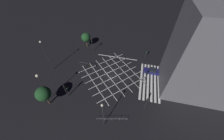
{
  "coord_description": "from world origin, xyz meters",
  "views": [
    {
      "loc": [
        -22.16,
        -5.05,
        25.76
      ],
      "look_at": [
        0.0,
        0.0,
        1.8
      ],
      "focal_mm": 20.0,
      "sensor_mm": 36.0,
      "label": 1
    }
  ],
  "objects_px": {
    "traffic_light_ne_main": "(92,43)",
    "street_tree_far": "(43,94)",
    "traffic_light_nw_cross": "(67,88)",
    "traffic_light_sw_main": "(147,102)",
    "traffic_light_median_north": "(85,65)",
    "street_lamp_east": "(40,81)",
    "street_tree_near": "(86,38)",
    "street_lamp_far": "(103,113)",
    "traffic_light_median_south": "(146,74)",
    "street_lamp_west": "(45,51)",
    "traffic_light_se_main": "(147,52)",
    "waiting_car": "(152,71)",
    "traffic_light_nw_main": "(65,88)"
  },
  "relations": [
    {
      "from": "street_lamp_west",
      "to": "street_tree_near",
      "type": "xyz_separation_m",
      "value": [
        12.62,
        -5.51,
        -3.01
      ]
    },
    {
      "from": "traffic_light_median_north",
      "to": "traffic_light_ne_main",
      "type": "bearing_deg",
      "value": 97.72
    },
    {
      "from": "traffic_light_nw_main",
      "to": "waiting_car",
      "type": "relative_size",
      "value": 0.96
    },
    {
      "from": "street_lamp_far",
      "to": "street_tree_near",
      "type": "relative_size",
      "value": 1.64
    },
    {
      "from": "traffic_light_ne_main",
      "to": "street_tree_far",
      "type": "xyz_separation_m",
      "value": [
        -20.4,
        3.39,
        0.64
      ]
    },
    {
      "from": "traffic_light_sw_main",
      "to": "street_tree_near",
      "type": "relative_size",
      "value": 0.79
    },
    {
      "from": "traffic_light_ne_main",
      "to": "traffic_light_median_north",
      "type": "relative_size",
      "value": 1.26
    },
    {
      "from": "traffic_light_nw_cross",
      "to": "traffic_light_median_south",
      "type": "height_order",
      "value": "traffic_light_median_south"
    },
    {
      "from": "street_lamp_east",
      "to": "street_lamp_far",
      "type": "bearing_deg",
      "value": -103.13
    },
    {
      "from": "traffic_light_ne_main",
      "to": "traffic_light_median_north",
      "type": "height_order",
      "value": "traffic_light_ne_main"
    },
    {
      "from": "traffic_light_median_north",
      "to": "street_lamp_east",
      "type": "relative_size",
      "value": 0.45
    },
    {
      "from": "traffic_light_nw_cross",
      "to": "waiting_car",
      "type": "bearing_deg",
      "value": 31.42
    },
    {
      "from": "traffic_light_nw_main",
      "to": "street_tree_near",
      "type": "height_order",
      "value": "street_tree_near"
    },
    {
      "from": "traffic_light_median_north",
      "to": "street_lamp_west",
      "type": "relative_size",
      "value": 0.38
    },
    {
      "from": "traffic_light_sw_main",
      "to": "traffic_light_median_south",
      "type": "bearing_deg",
      "value": 3.01
    },
    {
      "from": "traffic_light_nw_cross",
      "to": "street_lamp_far",
      "type": "bearing_deg",
      "value": -25.74
    },
    {
      "from": "traffic_light_se_main",
      "to": "traffic_light_sw_main",
      "type": "bearing_deg",
      "value": 1.72
    },
    {
      "from": "traffic_light_nw_cross",
      "to": "traffic_light_se_main",
      "type": "bearing_deg",
      "value": 45.61
    },
    {
      "from": "traffic_light_nw_cross",
      "to": "traffic_light_nw_main",
      "type": "bearing_deg",
      "value": -99.32
    },
    {
      "from": "street_tree_near",
      "to": "traffic_light_nw_cross",
      "type": "bearing_deg",
      "value": -171.83
    },
    {
      "from": "traffic_light_ne_main",
      "to": "traffic_light_sw_main",
      "type": "height_order",
      "value": "traffic_light_ne_main"
    },
    {
      "from": "traffic_light_median_south",
      "to": "traffic_light_median_north",
      "type": "height_order",
      "value": "traffic_light_median_south"
    },
    {
      "from": "traffic_light_se_main",
      "to": "street_tree_near",
      "type": "height_order",
      "value": "street_tree_near"
    },
    {
      "from": "traffic_light_nw_cross",
      "to": "street_tree_near",
      "type": "distance_m",
      "value": 19.7
    },
    {
      "from": "street_lamp_west",
      "to": "street_tree_near",
      "type": "bearing_deg",
      "value": -23.59
    },
    {
      "from": "street_lamp_west",
      "to": "waiting_car",
      "type": "bearing_deg",
      "value": -80.04
    },
    {
      "from": "traffic_light_ne_main",
      "to": "street_lamp_east",
      "type": "relative_size",
      "value": 0.57
    },
    {
      "from": "traffic_light_nw_cross",
      "to": "traffic_light_ne_main",
      "type": "height_order",
      "value": "traffic_light_ne_main"
    },
    {
      "from": "street_tree_far",
      "to": "waiting_car",
      "type": "relative_size",
      "value": 1.19
    },
    {
      "from": "traffic_light_median_south",
      "to": "traffic_light_sw_main",
      "type": "bearing_deg",
      "value": 93.01
    },
    {
      "from": "street_lamp_west",
      "to": "street_tree_far",
      "type": "relative_size",
      "value": 1.73
    },
    {
      "from": "traffic_light_median_north",
      "to": "street_lamp_east",
      "type": "xyz_separation_m",
      "value": [
        -9.53,
        5.27,
        3.46
      ]
    },
    {
      "from": "traffic_light_se_main",
      "to": "street_lamp_east",
      "type": "distance_m",
      "value": 28.62
    },
    {
      "from": "traffic_light_nw_cross",
      "to": "traffic_light_sw_main",
      "type": "distance_m",
      "value": 17.63
    },
    {
      "from": "traffic_light_se_main",
      "to": "street_lamp_far",
      "type": "height_order",
      "value": "street_lamp_far"
    },
    {
      "from": "traffic_light_median_south",
      "to": "street_lamp_far",
      "type": "bearing_deg",
      "value": 60.74
    },
    {
      "from": "traffic_light_se_main",
      "to": "street_tree_far",
      "type": "relative_size",
      "value": 0.61
    },
    {
      "from": "traffic_light_nw_cross",
      "to": "traffic_light_ne_main",
      "type": "xyz_separation_m",
      "value": [
        17.36,
        -0.07,
        0.65
      ]
    },
    {
      "from": "traffic_light_median_south",
      "to": "traffic_light_se_main",
      "type": "bearing_deg",
      "value": -89.35
    },
    {
      "from": "street_tree_near",
      "to": "traffic_light_median_south",
      "type": "bearing_deg",
      "value": -119.51
    },
    {
      "from": "street_lamp_far",
      "to": "street_tree_far",
      "type": "height_order",
      "value": "street_lamp_far"
    },
    {
      "from": "traffic_light_median_south",
      "to": "waiting_car",
      "type": "relative_size",
      "value": 0.82
    },
    {
      "from": "traffic_light_nw_cross",
      "to": "traffic_light_median_south",
      "type": "relative_size",
      "value": 0.96
    },
    {
      "from": "traffic_light_nw_cross",
      "to": "traffic_light_sw_main",
      "type": "relative_size",
      "value": 0.92
    },
    {
      "from": "traffic_light_sw_main",
      "to": "traffic_light_nw_main",
      "type": "bearing_deg",
      "value": 92.82
    },
    {
      "from": "traffic_light_median_north",
      "to": "street_tree_near",
      "type": "bearing_deg",
      "value": 109.78
    },
    {
      "from": "traffic_light_se_main",
      "to": "waiting_car",
      "type": "height_order",
      "value": "traffic_light_se_main"
    },
    {
      "from": "traffic_light_median_south",
      "to": "traffic_light_nw_main",
      "type": "bearing_deg",
      "value": 26.34
    },
    {
      "from": "street_lamp_east",
      "to": "street_lamp_west",
      "type": "xyz_separation_m",
      "value": [
        8.43,
        4.38,
        0.33
      ]
    },
    {
      "from": "traffic_light_ne_main",
      "to": "street_tree_far",
      "type": "distance_m",
      "value": 20.69
    }
  ]
}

